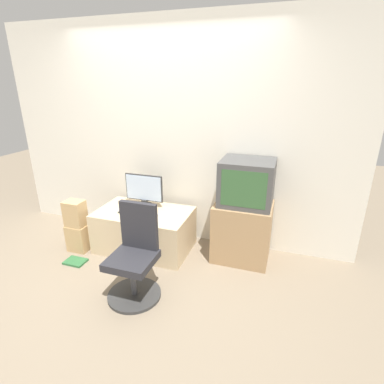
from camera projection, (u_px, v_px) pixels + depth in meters
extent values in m
plane|color=#7F705B|center=(121.00, 295.00, 2.85)|extent=(12.00, 12.00, 0.00)
cube|color=silver|center=(170.00, 136.00, 3.57)|extent=(4.40, 0.05, 2.60)
cube|color=#CCB289|center=(145.00, 230.00, 3.58)|extent=(1.10, 0.66, 0.48)
cube|color=#A37F56|center=(242.00, 231.00, 3.36)|extent=(0.62, 0.49, 0.66)
cylinder|color=#2D2D2D|center=(145.00, 205.00, 3.65)|extent=(0.18, 0.18, 0.02)
cylinder|color=#2D2D2D|center=(145.00, 202.00, 3.63)|extent=(0.08, 0.08, 0.06)
cube|color=#2D2D2D|center=(144.00, 188.00, 3.58)|extent=(0.48, 0.01, 0.32)
cube|color=silver|center=(144.00, 188.00, 3.57)|extent=(0.45, 0.02, 0.30)
cube|color=#2D2D2D|center=(135.00, 213.00, 3.45)|extent=(0.38, 0.13, 0.01)
ellipsoid|color=silver|center=(156.00, 214.00, 3.39)|extent=(0.05, 0.03, 0.03)
cube|color=#474747|center=(247.00, 182.00, 3.17)|extent=(0.55, 0.47, 0.49)
cube|color=#335B33|center=(243.00, 189.00, 2.96)|extent=(0.45, 0.01, 0.38)
cylinder|color=#333333|center=(135.00, 295.00, 2.84)|extent=(0.50, 0.50, 0.03)
cylinder|color=#4C4C51|center=(133.00, 279.00, 2.77)|extent=(0.05, 0.05, 0.33)
cube|color=#28282D|center=(132.00, 260.00, 2.70)|extent=(0.40, 0.40, 0.07)
cube|color=#28282D|center=(139.00, 226.00, 2.77)|extent=(0.36, 0.05, 0.46)
cube|color=tan|center=(79.00, 237.00, 3.57)|extent=(0.24, 0.19, 0.32)
cube|color=tan|center=(75.00, 214.00, 3.46)|extent=(0.22, 0.17, 0.31)
cube|color=#2D6638|center=(75.00, 262.00, 3.36)|extent=(0.23, 0.17, 0.02)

